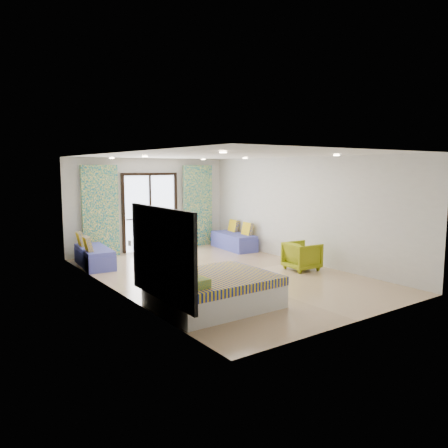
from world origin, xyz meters
TOP-DOWN VIEW (x-y plane):
  - floor at (0.00, 0.00)m, footprint 5.00×7.50m
  - ceiling at (0.00, 0.00)m, footprint 5.00×7.50m
  - wall_back at (0.00, 3.75)m, footprint 5.00×0.01m
  - wall_front at (0.00, -3.75)m, footprint 5.00×0.01m
  - wall_left at (-2.50, 0.00)m, footprint 0.01×7.50m
  - wall_right at (2.50, 0.00)m, footprint 0.01×7.50m
  - balcony_door at (0.00, 3.72)m, footprint 1.76×0.08m
  - balcony_rail at (0.00, 3.73)m, footprint 1.52×0.03m
  - curtain_left at (-1.55, 3.57)m, footprint 1.00×0.10m
  - curtain_right at (1.55, 3.57)m, footprint 1.00×0.10m
  - downlight_a at (-1.40, -2.00)m, footprint 0.12×0.12m
  - downlight_b at (1.40, -2.00)m, footprint 0.12×0.12m
  - downlight_c at (-1.40, 1.00)m, footprint 0.12×0.12m
  - downlight_d at (1.40, 1.00)m, footprint 0.12×0.12m
  - downlight_e at (-1.40, 3.00)m, footprint 0.12×0.12m
  - downlight_f at (1.40, 3.00)m, footprint 0.12×0.12m
  - headboard at (-2.46, -1.80)m, footprint 0.06×2.10m
  - switch_plate at (-2.47, -0.55)m, footprint 0.02×0.10m
  - bed at (-1.48, -1.80)m, footprint 2.02×1.65m
  - daybed_left at (-2.11, 2.55)m, footprint 0.81×1.73m
  - daybed_right at (2.12, 2.43)m, footprint 0.81×1.74m
  - coffee_table at (-0.20, 2.66)m, footprint 0.72×0.72m
  - vase at (-0.28, 2.68)m, footprint 0.22×0.22m
  - armchair at (1.82, -0.69)m, footprint 0.74×0.78m

SIDE VIEW (x-z plane):
  - floor at x=0.00m, z-range -0.01..0.01m
  - daybed_left at x=-2.11m, z-range -0.16..0.67m
  - daybed_right at x=2.12m, z-range -0.16..0.68m
  - bed at x=-1.48m, z-range -0.06..0.64m
  - coffee_table at x=-0.20m, z-range 0.01..0.65m
  - armchair at x=1.82m, z-range 0.00..0.74m
  - vase at x=-0.28m, z-range 0.37..0.57m
  - balcony_rail at x=0.00m, z-range 0.93..0.97m
  - headboard at x=-2.46m, z-range 0.30..1.80m
  - switch_plate at x=-2.47m, z-range 1.00..1.10m
  - curtain_left at x=-1.55m, z-range 0.00..2.50m
  - curtain_right at x=1.55m, z-range 0.00..2.50m
  - balcony_door at x=0.00m, z-range 0.12..2.40m
  - wall_back at x=0.00m, z-range 0.00..2.70m
  - wall_front at x=0.00m, z-range 0.00..2.70m
  - wall_left at x=-2.50m, z-range 0.00..2.70m
  - wall_right at x=2.50m, z-range 0.00..2.70m
  - downlight_a at x=-1.40m, z-range 2.66..2.68m
  - downlight_b at x=1.40m, z-range 2.66..2.68m
  - downlight_c at x=-1.40m, z-range 2.66..2.68m
  - downlight_d at x=1.40m, z-range 2.66..2.68m
  - downlight_e at x=-1.40m, z-range 2.66..2.68m
  - downlight_f at x=1.40m, z-range 2.66..2.68m
  - ceiling at x=0.00m, z-range 2.70..2.71m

